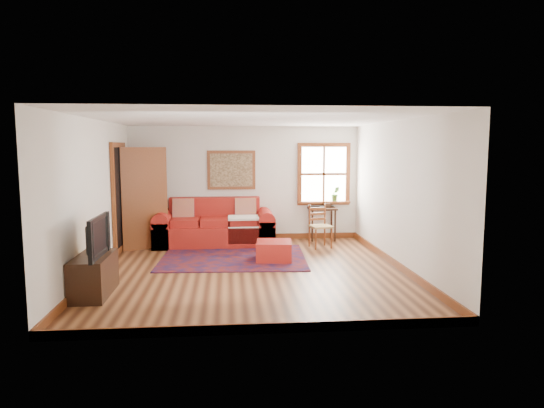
{
  "coord_description": "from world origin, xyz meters",
  "views": [
    {
      "loc": [
        -0.37,
        -7.9,
        2.08
      ],
      "look_at": [
        0.4,
        0.6,
        1.05
      ],
      "focal_mm": 32.0,
      "sensor_mm": 36.0,
      "label": 1
    }
  ],
  "objects": [
    {
      "name": "red_leather_sofa",
      "position": [
        -0.66,
        2.27,
        0.32
      ],
      "size": [
        2.49,
        1.03,
        0.97
      ],
      "color": "#A31B15",
      "rests_on": "ground"
    },
    {
      "name": "window",
      "position": [
        1.78,
        2.7,
        1.31
      ],
      "size": [
        1.18,
        0.2,
        1.38
      ],
      "color": "white",
      "rests_on": "ground"
    },
    {
      "name": "ladder_back_chair",
      "position": [
        1.49,
        1.79,
        0.47
      ],
      "size": [
        0.49,
        0.47,
        0.87
      ],
      "color": "tan",
      "rests_on": "ground"
    },
    {
      "name": "candle_hurricane",
      "position": [
        -2.21,
        -0.77,
        0.65
      ],
      "size": [
        0.12,
        0.12,
        0.18
      ],
      "color": "silver",
      "rests_on": "media_cabinet"
    },
    {
      "name": "ground",
      "position": [
        0.0,
        0.0,
        0.0
      ],
      "size": [
        5.5,
        5.5,
        0.0
      ],
      "primitive_type": "plane",
      "color": "#482413",
      "rests_on": "ground"
    },
    {
      "name": "side_table",
      "position": [
        1.69,
        2.53,
        0.6
      ],
      "size": [
        0.6,
        0.45,
        0.72
      ],
      "color": "#331C11",
      "rests_on": "ground"
    },
    {
      "name": "persian_rug",
      "position": [
        -0.29,
        0.96,
        0.01
      ],
      "size": [
        2.74,
        2.24,
        0.02
      ],
      "primitive_type": "cube",
      "rotation": [
        0.0,
        0.0,
        -0.05
      ],
      "color": "#63140E",
      "rests_on": "ground"
    },
    {
      "name": "doorway",
      "position": [
        -2.21,
        1.78,
        1.07
      ],
      "size": [
        0.89,
        1.08,
        2.14
      ],
      "color": "black",
      "rests_on": "ground"
    },
    {
      "name": "framed_artwork",
      "position": [
        -0.3,
        2.71,
        1.55
      ],
      "size": [
        1.05,
        0.07,
        0.85
      ],
      "color": "brown",
      "rests_on": "ground"
    },
    {
      "name": "red_ottoman",
      "position": [
        0.44,
        0.68,
        0.18
      ],
      "size": [
        0.69,
        0.69,
        0.36
      ],
      "primitive_type": "cube",
      "rotation": [
        0.0,
        0.0,
        -0.11
      ],
      "color": "#A31B15",
      "rests_on": "ground"
    },
    {
      "name": "television",
      "position": [
        -2.24,
        -1.2,
        0.84
      ],
      "size": [
        0.13,
        0.98,
        0.57
      ],
      "primitive_type": "imported",
      "rotation": [
        0.0,
        0.0,
        1.57
      ],
      "color": "black",
      "rests_on": "media_cabinet"
    },
    {
      "name": "room_envelope",
      "position": [
        0.0,
        0.02,
        1.65
      ],
      "size": [
        5.04,
        5.54,
        2.52
      ],
      "color": "silver",
      "rests_on": "ground"
    },
    {
      "name": "media_cabinet",
      "position": [
        -2.26,
        -1.12,
        0.28
      ],
      "size": [
        0.46,
        1.02,
        0.56
      ],
      "primitive_type": "cube",
      "color": "#331C11",
      "rests_on": "ground"
    }
  ]
}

